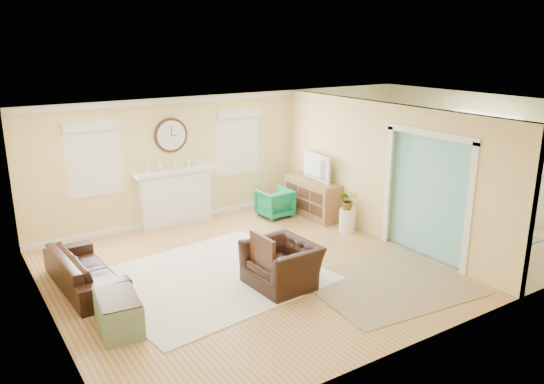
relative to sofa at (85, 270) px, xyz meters
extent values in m
plane|color=#A36F40|center=(3.85, -0.89, -0.29)|extent=(9.00, 9.00, 0.00)
cube|color=#E5BF74|center=(3.85, 2.11, 1.01)|extent=(9.00, 0.02, 2.60)
cube|color=#E5BF74|center=(3.85, -3.89, 1.01)|extent=(9.00, 0.02, 2.60)
cube|color=#E5BF74|center=(-0.65, -0.89, 1.01)|extent=(0.02, 6.00, 2.60)
cube|color=#E5BF74|center=(8.35, -0.89, 1.01)|extent=(0.02, 6.00, 2.60)
cube|color=white|center=(3.85, -0.89, 2.31)|extent=(9.00, 6.00, 0.02)
cube|color=#E5BF74|center=(5.35, 0.51, 1.01)|extent=(0.12, 3.20, 2.60)
cube|color=#E5BF74|center=(5.35, -3.39, 1.01)|extent=(0.12, 1.00, 2.60)
cube|color=#E5BF74|center=(5.35, -1.99, 2.11)|extent=(0.12, 1.80, 0.40)
cube|color=white|center=(5.28, -1.09, 0.81)|extent=(0.04, 0.12, 2.20)
cube|color=white|center=(5.28, -2.89, 0.81)|extent=(0.04, 0.12, 2.20)
cube|color=white|center=(5.28, -1.99, 1.91)|extent=(0.04, 1.92, 0.12)
cube|color=#6FC6B8|center=(5.42, -0.89, 1.01)|extent=(0.02, 6.00, 2.60)
cube|color=white|center=(2.35, 1.99, 0.26)|extent=(1.50, 0.24, 1.10)
cube|color=white|center=(2.35, 1.96, 0.84)|extent=(1.70, 0.30, 0.08)
cube|color=black|center=(2.35, 2.09, 0.21)|extent=(0.85, 0.02, 0.75)
cube|color=gold|center=(2.35, 1.98, 0.13)|extent=(0.85, 0.02, 0.62)
cylinder|color=#472B1B|center=(2.35, 2.08, 1.56)|extent=(0.70, 0.06, 0.70)
cylinder|color=silver|center=(2.35, 2.04, 1.56)|extent=(0.60, 0.01, 0.60)
cube|color=black|center=(2.35, 2.04, 1.66)|extent=(0.02, 0.01, 0.20)
cube|color=black|center=(2.41, 2.04, 1.56)|extent=(0.12, 0.01, 0.02)
cube|color=white|center=(0.80, 2.09, 1.26)|extent=(0.90, 0.03, 1.30)
cube|color=white|center=(0.80, 2.06, 1.26)|extent=(1.00, 0.04, 1.40)
cube|color=beige|center=(0.80, 2.02, 1.89)|extent=(1.05, 0.10, 0.18)
cube|color=white|center=(3.90, 2.09, 1.26)|extent=(0.90, 0.03, 1.30)
cube|color=white|center=(3.90, 2.06, 1.26)|extent=(1.00, 0.04, 1.40)
cube|color=beige|center=(3.90, 2.02, 1.89)|extent=(1.05, 0.10, 0.18)
cube|color=white|center=(8.32, -0.89, 0.81)|extent=(0.03, 1.60, 2.10)
cube|color=white|center=(8.29, -0.89, 0.81)|extent=(0.03, 1.70, 2.20)
cylinder|color=gold|center=(6.85, -0.89, 2.16)|extent=(0.02, 0.02, 0.30)
sphere|color=white|center=(6.85, -0.89, 1.91)|extent=(0.30, 0.30, 0.30)
cube|color=beige|center=(1.77, -0.77, -0.28)|extent=(3.63, 3.25, 0.02)
cube|color=#947759|center=(4.01, -2.50, -0.28)|extent=(2.62, 2.22, 0.01)
cube|color=slate|center=(6.63, -1.16, -0.28)|extent=(2.54, 3.18, 0.01)
imported|color=black|center=(0.00, 0.00, 0.00)|extent=(0.87, 1.99, 0.57)
imported|color=black|center=(2.59, -1.59, 0.06)|extent=(0.99, 1.11, 0.69)
imported|color=#127043|center=(4.32, 1.26, 0.02)|extent=(0.68, 0.70, 0.61)
cube|color=gray|center=(0.04, -1.54, -0.05)|extent=(0.61, 0.89, 0.47)
cube|color=#472B1B|center=(0.04, -1.54, 0.19)|extent=(0.58, 0.85, 0.02)
cube|color=#996238|center=(5.05, 0.87, 0.11)|extent=(0.50, 1.49, 0.80)
cube|color=#472B1B|center=(4.80, 0.43, 0.26)|extent=(0.01, 0.40, 0.22)
cube|color=#472B1B|center=(4.80, 0.43, -0.01)|extent=(0.01, 0.40, 0.22)
cube|color=#472B1B|center=(4.80, 0.87, 0.26)|extent=(0.01, 0.40, 0.22)
cube|color=#472B1B|center=(4.80, 0.87, -0.01)|extent=(0.01, 0.40, 0.22)
cube|color=#472B1B|center=(4.80, 1.32, 0.26)|extent=(0.01, 0.40, 0.22)
cube|color=#472B1B|center=(4.80, 1.32, -0.01)|extent=(0.01, 0.40, 0.22)
imported|color=black|center=(5.03, 0.87, 0.80)|extent=(0.23, 1.00, 0.57)
cylinder|color=white|center=(5.02, -0.30, -0.05)|extent=(0.31, 0.31, 0.46)
imported|color=#337F33|center=(5.02, -0.30, 0.38)|extent=(0.40, 0.36, 0.40)
imported|color=#472B1B|center=(6.63, -1.16, 0.04)|extent=(1.42, 2.03, 0.65)
cube|color=slate|center=(6.68, 0.03, 0.15)|extent=(0.41, 0.41, 0.05)
cube|color=slate|center=(6.68, 0.03, 0.38)|extent=(0.40, 0.06, 0.48)
cylinder|color=black|center=(6.85, 0.19, -0.08)|extent=(0.03, 0.03, 0.40)
cylinder|color=black|center=(6.84, -0.14, -0.08)|extent=(0.03, 0.03, 0.40)
cylinder|color=black|center=(6.52, 0.19, -0.08)|extent=(0.03, 0.03, 0.40)
cylinder|color=black|center=(6.52, -0.13, -0.08)|extent=(0.03, 0.03, 0.40)
cube|color=slate|center=(6.68, -2.28, 0.20)|extent=(0.45, 0.45, 0.05)
cube|color=slate|center=(6.68, -2.28, 0.46)|extent=(0.45, 0.05, 0.54)
cylinder|color=black|center=(6.50, -2.46, -0.06)|extent=(0.03, 0.03, 0.45)
cylinder|color=black|center=(6.49, -2.10, -0.06)|extent=(0.03, 0.03, 0.45)
cylinder|color=black|center=(6.86, -2.46, -0.06)|extent=(0.03, 0.03, 0.45)
cylinder|color=black|center=(6.86, -2.09, -0.06)|extent=(0.03, 0.03, 0.45)
cube|color=white|center=(5.90, -1.12, 0.20)|extent=(0.50, 0.50, 0.05)
cube|color=white|center=(5.90, -1.12, 0.47)|extent=(0.10, 0.46, 0.54)
cylinder|color=black|center=(5.70, -0.96, -0.06)|extent=(0.03, 0.03, 0.46)
cylinder|color=black|center=(6.07, -0.92, -0.06)|extent=(0.03, 0.03, 0.46)
cylinder|color=black|center=(5.74, -1.33, -0.06)|extent=(0.03, 0.03, 0.46)
cylinder|color=black|center=(6.11, -1.29, -0.06)|extent=(0.03, 0.03, 0.46)
cube|color=slate|center=(7.29, -1.21, 0.13)|extent=(0.40, 0.40, 0.05)
cube|color=slate|center=(7.29, -1.21, 0.36)|extent=(0.06, 0.39, 0.46)
cylinder|color=black|center=(7.44, -1.37, -0.09)|extent=(0.03, 0.03, 0.39)
cylinder|color=black|center=(7.13, -1.36, -0.09)|extent=(0.03, 0.03, 0.39)
cylinder|color=black|center=(7.45, -1.05, -0.09)|extent=(0.03, 0.03, 0.39)
cylinder|color=black|center=(7.13, -1.05, -0.09)|extent=(0.03, 0.03, 0.39)
camera|label=1|loc=(-1.65, -7.88, 3.43)|focal=35.00mm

